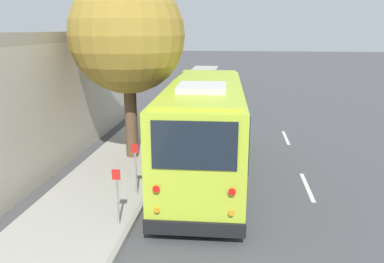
{
  "coord_description": "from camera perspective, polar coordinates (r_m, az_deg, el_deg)",
  "views": [
    {
      "loc": [
        -13.2,
        -1.07,
        5.17
      ],
      "look_at": [
        0.79,
        0.62,
        1.3
      ],
      "focal_mm": 35.0,
      "sensor_mm": 36.0,
      "label": 1
    }
  ],
  "objects": [
    {
      "name": "sign_post_far",
      "position": [
        11.7,
        -8.57,
        -5.66
      ],
      "size": [
        0.06,
        0.22,
        1.66
      ],
      "color": "gray",
      "rests_on": "sidewalk_slab"
    },
    {
      "name": "parked_sedan_gray",
      "position": [
        30.11,
        3.76,
        6.59
      ],
      "size": [
        4.63,
        2.04,
        1.28
      ],
      "rotation": [
        0.0,
        0.0,
        0.07
      ],
      "color": "slate",
      "rests_on": "ground"
    },
    {
      "name": "curb_strip",
      "position": [
        14.41,
        -4.45,
        -5.4
      ],
      "size": [
        80.0,
        0.14,
        0.15
      ],
      "primitive_type": "cube",
      "color": "gray",
      "rests_on": "ground"
    },
    {
      "name": "lane_stripe_ahead",
      "position": [
        18.99,
        14.1,
        -0.9
      ],
      "size": [
        2.4,
        0.14,
        0.01
      ],
      "primitive_type": "cube",
      "color": "silver",
      "rests_on": "ground"
    },
    {
      "name": "sign_post_near",
      "position": [
        10.11,
        -11.32,
        -9.65
      ],
      "size": [
        0.06,
        0.22,
        1.54
      ],
      "color": "gray",
      "rests_on": "sidewalk_slab"
    },
    {
      "name": "ground_plane",
      "position": [
        14.22,
        2.1,
        -5.97
      ],
      "size": [
        160.0,
        160.0,
        0.0
      ],
      "primitive_type": "plane",
      "color": "#474749"
    },
    {
      "name": "sidewalk_slab",
      "position": [
        14.8,
        -10.66,
        -5.05
      ],
      "size": [
        80.0,
        3.12,
        0.15
      ],
      "primitive_type": "cube",
      "color": "#A3A099",
      "rests_on": "ground"
    },
    {
      "name": "parked_sedan_blue",
      "position": [
        36.15,
        4.04,
        8.08
      ],
      "size": [
        4.37,
        1.86,
        1.32
      ],
      "rotation": [
        0.0,
        0.0,
        0.03
      ],
      "color": "navy",
      "rests_on": "ground"
    },
    {
      "name": "lane_stripe_mid",
      "position": [
        13.4,
        17.14,
        -8.05
      ],
      "size": [
        2.4,
        0.14,
        0.01
      ],
      "primitive_type": "cube",
      "color": "silver",
      "rests_on": "ground"
    },
    {
      "name": "shuttle_bus",
      "position": [
        13.08,
        1.9,
        0.93
      ],
      "size": [
        9.14,
        3.03,
        3.57
      ],
      "rotation": [
        0.0,
        0.0,
        0.03
      ],
      "color": "#ADC633",
      "rests_on": "ground"
    },
    {
      "name": "parked_sedan_navy",
      "position": [
        24.63,
        3.53,
        4.62
      ],
      "size": [
        4.22,
        1.9,
        1.28
      ],
      "rotation": [
        0.0,
        0.0,
        0.03
      ],
      "color": "#19234C",
      "rests_on": "ground"
    },
    {
      "name": "fire_hydrant",
      "position": [
        21.26,
        -1.81,
        2.81
      ],
      "size": [
        0.22,
        0.22,
        0.81
      ],
      "color": "red",
      "rests_on": "sidewalk_slab"
    },
    {
      "name": "street_tree",
      "position": [
        14.86,
        -9.75,
        15.36
      ],
      "size": [
        4.39,
        4.39,
        7.64
      ],
      "color": "brown",
      "rests_on": "sidewalk_slab"
    }
  ]
}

